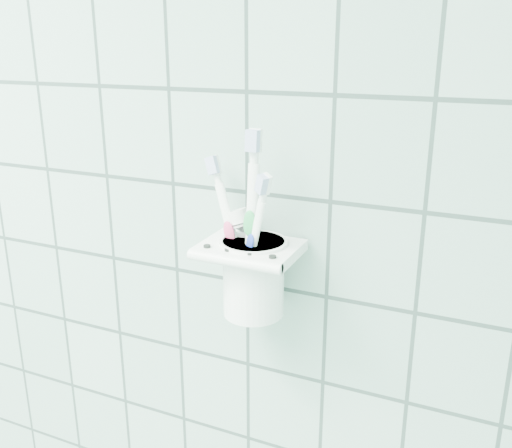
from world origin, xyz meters
TOP-DOWN VIEW (x-y plane):
  - holder_bracket at (0.67, 1.15)m, footprint 0.11×0.10m
  - cup at (0.67, 1.16)m, footprint 0.08×0.08m
  - toothbrush_pink at (0.67, 1.14)m, footprint 0.06×0.04m
  - toothbrush_blue at (0.67, 1.14)m, footprint 0.02×0.03m
  - toothbrush_orange at (0.65, 1.15)m, footprint 0.05×0.04m
  - toothpaste_tube at (0.68, 1.16)m, footprint 0.06×0.03m

SIDE VIEW (x-z plane):
  - cup at x=0.67m, z-range 1.24..1.33m
  - toothpaste_tube at x=0.68m, z-range 1.25..1.38m
  - holder_bracket at x=0.67m, z-range 1.30..1.33m
  - toothbrush_orange at x=0.65m, z-range 1.24..1.42m
  - toothbrush_pink at x=0.67m, z-range 1.24..1.43m
  - toothbrush_blue at x=0.67m, z-range 1.24..1.46m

